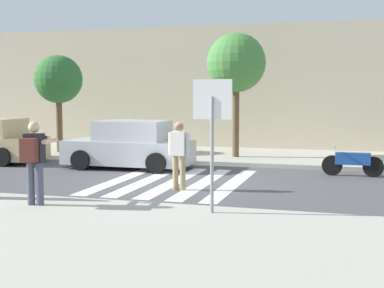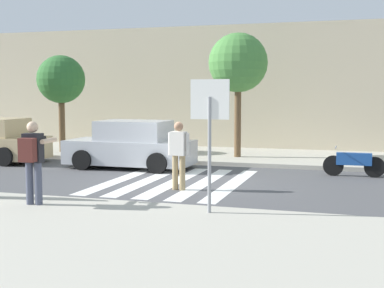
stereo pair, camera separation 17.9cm
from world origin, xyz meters
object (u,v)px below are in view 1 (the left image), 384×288
stop_sign (212,116)px  motorcycle (352,162)px  photographer_with_backpack (34,156)px  parked_car_silver (130,146)px  street_tree_west (58,80)px  pedestrian_crossing (179,152)px  street_tree_center (236,64)px

stop_sign → motorcycle: 7.07m
photographer_with_backpack → parked_car_silver: 6.50m
street_tree_west → motorcycle: bearing=-11.4°
pedestrian_crossing → photographer_with_backpack: bearing=-123.1°
parked_car_silver → motorcycle: parked_car_silver is taller
parked_car_silver → street_tree_west: street_tree_west is taller
parked_car_silver → street_tree_west: size_ratio=1.09×
pedestrian_crossing → street_tree_center: (0.16, 6.15, 2.50)m
photographer_with_backpack → motorcycle: size_ratio=0.98×
street_tree_center → parked_car_silver: bearing=-135.0°
stop_sign → parked_car_silver: size_ratio=0.63×
stop_sign → photographer_with_backpack: stop_sign is taller
stop_sign → street_tree_center: 9.20m
pedestrian_crossing → street_tree_west: street_tree_west is taller
photographer_with_backpack → parked_car_silver: photographer_with_backpack is taller
pedestrian_crossing → street_tree_west: (-6.76, 5.77, 1.96)m
parked_car_silver → street_tree_center: street_tree_center is taller
stop_sign → street_tree_west: street_tree_west is taller
parked_car_silver → street_tree_center: bearing=45.0°
photographer_with_backpack → pedestrian_crossing: 3.83m
street_tree_center → motorcycle: bearing=-32.7°
photographer_with_backpack → parked_car_silver: (-0.64, 6.46, -0.44)m
photographer_with_backpack → parked_car_silver: bearing=95.7°
parked_car_silver → motorcycle: size_ratio=2.33×
pedestrian_crossing → parked_car_silver: 4.26m
pedestrian_crossing → motorcycle: size_ratio=0.98×
stop_sign → pedestrian_crossing: bearing=119.3°
pedestrian_crossing → street_tree_center: size_ratio=0.39×
motorcycle → street_tree_west: street_tree_west is taller
stop_sign → street_tree_west: (-8.34, 8.59, 0.92)m
pedestrian_crossing → parked_car_silver: pedestrian_crossing is taller
pedestrian_crossing → street_tree_west: size_ratio=0.46×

